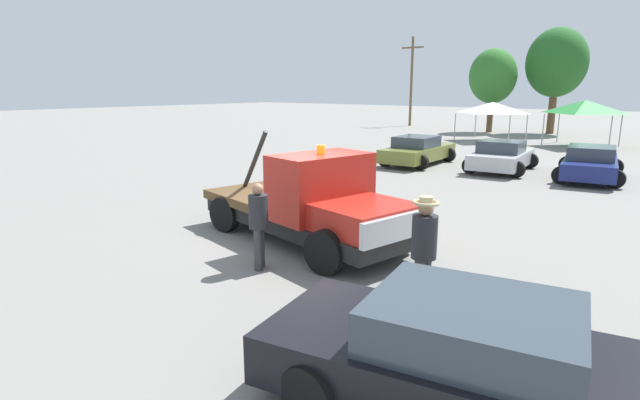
{
  "coord_description": "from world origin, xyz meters",
  "views": [
    {
      "loc": [
        7.38,
        -8.65,
        3.55
      ],
      "look_at": [
        0.5,
        0.0,
        1.05
      ],
      "focal_mm": 28.0,
      "sensor_mm": 36.0,
      "label": 1
    }
  ],
  "objects": [
    {
      "name": "foreground_car",
      "position": [
        5.82,
        -3.76,
        0.65
      ],
      "size": [
        5.42,
        2.9,
        1.34
      ],
      "rotation": [
        0.0,
        0.0,
        0.19
      ],
      "color": "black",
      "rests_on": "ground"
    },
    {
      "name": "person_near_truck",
      "position": [
        3.96,
        -1.69,
        1.12
      ],
      "size": [
        0.42,
        0.42,
        1.89
      ],
      "rotation": [
        0.0,
        0.0,
        6.25
      ],
      "color": "#38383D",
      "rests_on": "ground"
    },
    {
      "name": "parked_car_olive",
      "position": [
        -3.56,
        12.49,
        0.65
      ],
      "size": [
        2.61,
        4.78,
        1.34
      ],
      "rotation": [
        0.0,
        0.0,
        1.62
      ],
      "color": "olive",
      "rests_on": "ground"
    },
    {
      "name": "tow_truck",
      "position": [
        0.35,
        -0.07,
        0.92
      ],
      "size": [
        6.18,
        3.22,
        2.51
      ],
      "rotation": [
        0.0,
        0.0,
        -0.2
      ],
      "color": "black",
      "rests_on": "ground"
    },
    {
      "name": "utility_pole",
      "position": [
        -15.64,
        33.95,
        4.3
      ],
      "size": [
        2.2,
        0.24,
        8.08
      ],
      "color": "brown",
      "rests_on": "ground"
    },
    {
      "name": "canopy_tent_white",
      "position": [
        -4.64,
        24.99,
        2.23
      ],
      "size": [
        3.65,
        3.65,
        2.59
      ],
      "color": "#9E9EA3",
      "rests_on": "ground"
    },
    {
      "name": "tree_left",
      "position": [
        -7.2,
        31.69,
        4.39
      ],
      "size": [
        3.67,
        3.67,
        6.55
      ],
      "color": "brown",
      "rests_on": "ground"
    },
    {
      "name": "parked_car_silver",
      "position": [
        0.2,
        12.96,
        0.65
      ],
      "size": [
        2.79,
        4.38,
        1.34
      ],
      "rotation": [
        0.0,
        0.0,
        1.67
      ],
      "color": "#B7B7BC",
      "rests_on": "ground"
    },
    {
      "name": "canopy_tent_green",
      "position": [
        0.89,
        25.11,
        2.41
      ],
      "size": [
        3.64,
        3.64,
        2.81
      ],
      "color": "#9E9EA3",
      "rests_on": "ground"
    },
    {
      "name": "ground_plane",
      "position": [
        0.0,
        0.0,
        0.0
      ],
      "size": [
        160.0,
        160.0,
        0.0
      ],
      "primitive_type": "plane",
      "color": "gray"
    },
    {
      "name": "person_at_hood",
      "position": [
        0.54,
        -1.99,
        1.0
      ],
      "size": [
        0.39,
        0.39,
        1.74
      ],
      "rotation": [
        0.0,
        0.0,
        0.53
      ],
      "color": "#38383D",
      "rests_on": "ground"
    },
    {
      "name": "tree_center",
      "position": [
        -3.01,
        33.48,
        5.37
      ],
      "size": [
        4.48,
        4.48,
        8.01
      ],
      "color": "brown",
      "rests_on": "ground"
    },
    {
      "name": "parked_car_navy",
      "position": [
        3.61,
        13.11,
        0.65
      ],
      "size": [
        2.91,
        4.99,
        1.34
      ],
      "rotation": [
        0.0,
        0.0,
        1.73
      ],
      "color": "navy",
      "rests_on": "ground"
    }
  ]
}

